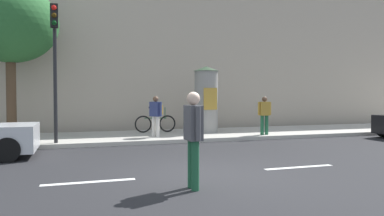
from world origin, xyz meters
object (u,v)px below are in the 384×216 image
at_px(poster_column, 206,99).
at_px(pedestrian_in_red_top, 156,113).
at_px(pedestrian_in_light_jacket, 193,132).
at_px(bicycle_leaning, 155,123).
at_px(pedestrian_with_backpack, 264,113).
at_px(traffic_light, 55,51).
at_px(street_tree, 10,24).

distance_m(poster_column, pedestrian_in_red_top, 2.67).
bearing_deg(pedestrian_in_light_jacket, bicycle_leaning, 82.00).
distance_m(pedestrian_in_red_top, pedestrian_with_backpack, 4.33).
xyz_separation_m(pedestrian_in_light_jacket, pedestrian_with_backpack, (5.19, 6.62, -0.02)).
bearing_deg(poster_column, bicycle_leaning, 161.73).
bearing_deg(poster_column, pedestrian_with_backpack, -40.49).
distance_m(traffic_light, pedestrian_with_backpack, 8.09).
bearing_deg(pedestrian_in_red_top, pedestrian_with_backpack, -7.39).
bearing_deg(pedestrian_in_red_top, poster_column, 23.67).
height_order(traffic_light, street_tree, street_tree).
height_order(street_tree, pedestrian_in_light_jacket, street_tree).
height_order(street_tree, pedestrian_with_backpack, street_tree).
height_order(traffic_light, poster_column, traffic_light).
relative_size(street_tree, pedestrian_in_red_top, 3.73).
bearing_deg(poster_column, pedestrian_in_red_top, -156.33).
distance_m(poster_column, bicycle_leaning, 2.39).
distance_m(street_tree, bicycle_leaning, 6.75).
relative_size(pedestrian_with_backpack, bicycle_leaning, 0.86).
height_order(traffic_light, pedestrian_with_backpack, traffic_light).
relative_size(street_tree, pedestrian_with_backpack, 3.77).
distance_m(traffic_light, pedestrian_in_red_top, 4.17).
bearing_deg(bicycle_leaning, poster_column, -18.27).
xyz_separation_m(traffic_light, pedestrian_in_light_jacket, (2.62, -6.37, -2.11)).
height_order(poster_column, pedestrian_in_light_jacket, poster_column).
bearing_deg(bicycle_leaning, pedestrian_with_backpack, -30.16).
bearing_deg(pedestrian_in_light_jacket, pedestrian_in_red_top, 82.86).
distance_m(traffic_light, street_tree, 3.26).
bearing_deg(pedestrian_with_backpack, pedestrian_in_light_jacket, -128.10).
bearing_deg(pedestrian_with_backpack, street_tree, 166.56).
xyz_separation_m(pedestrian_in_red_top, bicycle_leaning, (0.35, 1.73, -0.52)).
height_order(poster_column, pedestrian_with_backpack, poster_column).
height_order(traffic_light, pedestrian_in_light_jacket, traffic_light).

